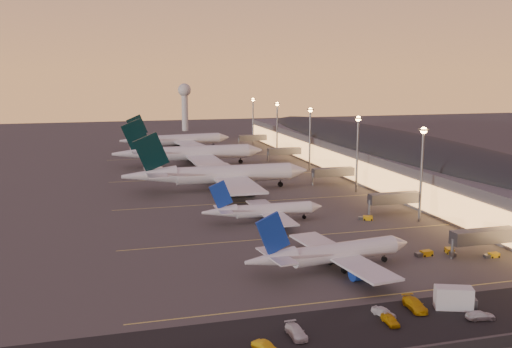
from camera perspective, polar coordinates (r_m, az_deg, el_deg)
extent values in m
plane|color=#474441|center=(147.76, 3.89, -5.70)|extent=(700.00, 700.00, 0.00)
cylinder|color=silver|center=(121.05, 8.91, -7.64)|extent=(23.93, 7.16, 4.02)
cone|color=silver|center=(128.58, 14.13, -6.76)|extent=(4.31, 4.49, 4.02)
cone|color=silver|center=(113.12, 1.44, -8.53)|extent=(11.10, 5.42, 4.02)
cube|color=silver|center=(120.69, 8.43, -8.03)|extent=(11.34, 34.45, 0.44)
cylinder|color=#15349C|center=(127.55, 6.95, -7.63)|extent=(5.69, 3.70, 3.01)
cylinder|color=#15349C|center=(115.62, 10.69, -9.63)|extent=(5.69, 3.70, 3.01)
cube|color=#15349C|center=(111.77, 1.70, -5.97)|extent=(7.38, 1.59, 8.72)
cube|color=silver|center=(113.45, 2.04, -8.16)|extent=(5.41, 12.58, 0.28)
cylinder|color=black|center=(127.24, 12.70, -8.20)|extent=(0.36, 0.36, 1.59)
cylinder|color=black|center=(127.31, 12.70, -8.30)|extent=(1.21, 0.85, 1.13)
cylinder|color=black|center=(123.26, 7.41, -8.64)|extent=(0.36, 0.36, 1.59)
cylinder|color=black|center=(123.33, 7.41, -8.74)|extent=(1.21, 0.85, 1.13)
cylinder|color=black|center=(118.73, 8.80, -9.42)|extent=(0.36, 0.36, 1.59)
cylinder|color=black|center=(118.81, 8.80, -9.53)|extent=(1.21, 0.85, 1.13)
cylinder|color=silver|center=(156.21, 1.80, -3.59)|extent=(21.06, 3.74, 3.58)
cone|color=silver|center=(160.23, 5.98, -3.28)|extent=(3.42, 3.61, 3.58)
cone|color=silver|center=(152.31, -3.69, -3.79)|extent=(9.52, 3.65, 3.58)
cube|color=silver|center=(156.07, 1.44, -3.83)|extent=(6.33, 30.20, 0.39)
cylinder|color=#15349C|center=(162.71, 0.98, -3.69)|extent=(4.77, 2.72, 2.69)
cylinder|color=#15349C|center=(150.46, 2.44, -4.85)|extent=(4.77, 2.72, 2.69)
cube|color=#15349C|center=(151.36, -3.54, -2.07)|extent=(6.56, 0.59, 7.77)
cube|color=silver|center=(152.42, -3.27, -3.57)|extent=(3.47, 10.88, 0.25)
cylinder|color=black|center=(159.64, 4.83, -4.24)|extent=(0.29, 0.29, 1.41)
cylinder|color=black|center=(159.69, 4.83, -4.31)|extent=(1.01, 0.63, 1.00)
cylinder|color=black|center=(158.66, 0.94, -4.29)|extent=(0.29, 0.29, 1.41)
cylinder|color=black|center=(158.71, 0.94, -4.37)|extent=(1.01, 0.63, 1.00)
cylinder|color=black|center=(154.02, 1.48, -4.74)|extent=(0.29, 0.29, 1.41)
cylinder|color=black|center=(154.08, 1.48, -4.82)|extent=(1.01, 0.63, 1.00)
cylinder|color=silver|center=(198.08, -2.20, 0.03)|extent=(40.20, 6.12, 6.08)
cone|color=silver|center=(204.54, 4.18, 0.34)|extent=(6.49, 6.08, 6.08)
cone|color=silver|center=(193.55, -10.64, -0.15)|extent=(18.16, 6.10, 6.08)
cube|color=silver|center=(197.84, -2.74, -0.30)|extent=(11.73, 58.76, 0.67)
cylinder|color=#54575C|center=(210.91, -3.16, -0.21)|extent=(9.08, 4.57, 4.56)
cylinder|color=#54575C|center=(186.18, -1.48, -1.60)|extent=(9.08, 4.57, 4.56)
cube|color=black|center=(192.39, -10.45, 2.16)|extent=(11.99, 0.92, 13.49)
cube|color=silver|center=(193.57, -10.00, 0.15)|extent=(6.50, 21.16, 0.43)
cylinder|color=black|center=(203.28, 2.45, -0.93)|extent=(0.49, 0.49, 2.43)
cylinder|color=black|center=(203.35, 2.45, -1.03)|extent=(1.70, 1.07, 1.70)
cylinder|color=black|center=(202.26, -3.36, -0.99)|extent=(0.49, 0.49, 2.43)
cylinder|color=black|center=(202.33, -3.36, -1.09)|extent=(1.70, 1.07, 1.70)
cylinder|color=black|center=(194.10, -2.83, -1.46)|extent=(0.49, 0.49, 2.43)
cylinder|color=black|center=(194.18, -2.83, -1.57)|extent=(1.70, 1.07, 1.70)
cylinder|color=silver|center=(250.51, -5.34, 2.15)|extent=(40.79, 6.85, 6.15)
cone|color=silver|center=(256.00, -0.14, 2.37)|extent=(6.67, 6.26, 6.15)
cone|color=silver|center=(246.56, -12.10, 2.02)|extent=(18.48, 6.47, 6.15)
cube|color=silver|center=(250.30, -5.78, 1.89)|extent=(12.83, 59.67, 0.68)
cylinder|color=#54575C|center=(263.57, -6.02, 1.85)|extent=(9.27, 4.77, 4.61)
cylinder|color=#54575C|center=(238.16, -4.88, 0.98)|extent=(9.27, 4.77, 4.61)
cube|color=black|center=(245.65, -11.95, 3.87)|extent=(12.15, 1.13, 13.66)
cube|color=silver|center=(246.60, -11.59, 2.26)|extent=(6.93, 21.52, 0.43)
cylinder|color=black|center=(254.90, -1.55, 1.35)|extent=(0.50, 0.50, 2.46)
cylinder|color=black|center=(254.96, -1.55, 1.27)|extent=(1.74, 1.11, 1.72)
cylinder|color=black|center=(254.74, -6.24, 1.29)|extent=(0.50, 0.50, 2.46)
cylinder|color=black|center=(254.79, -6.23, 1.21)|extent=(1.74, 1.11, 1.72)
cylinder|color=black|center=(246.36, -5.88, 1.00)|extent=(0.50, 0.50, 2.46)
cylinder|color=black|center=(246.42, -5.88, 0.91)|extent=(1.74, 1.11, 1.72)
cylinder|color=silver|center=(305.42, -7.03, 3.46)|extent=(36.97, 10.46, 5.53)
cone|color=silver|center=(311.94, -3.28, 3.66)|extent=(6.60, 6.28, 5.53)
cone|color=silver|center=(299.10, -11.93, 3.31)|extent=(17.11, 7.73, 5.53)
cube|color=silver|center=(305.05, -7.35, 3.26)|extent=(17.81, 54.39, 0.61)
cylinder|color=#54575C|center=(316.83, -7.72, 3.17)|extent=(8.74, 5.23, 4.15)
cylinder|color=#54575C|center=(294.41, -6.49, 2.67)|extent=(8.74, 5.23, 4.15)
cube|color=black|center=(298.52, -11.82, 4.68)|extent=(10.91, 2.31, 12.27)
cube|color=silver|center=(299.40, -11.55, 3.49)|extent=(8.47, 19.86, 0.39)
cylinder|color=black|center=(310.47, -4.29, 2.90)|extent=(0.50, 0.50, 2.21)
cylinder|color=black|center=(310.51, -4.29, 2.84)|extent=(1.67, 1.17, 1.55)
cylinder|color=black|center=(308.79, -7.74, 2.79)|extent=(0.50, 0.50, 2.21)
cylinder|color=black|center=(308.83, -7.74, 2.73)|extent=(1.67, 1.17, 1.55)
cylinder|color=black|center=(301.40, -7.35, 2.62)|extent=(0.50, 0.50, 2.21)
cylinder|color=black|center=(301.44, -7.35, 2.56)|extent=(1.67, 1.17, 1.55)
cube|color=#535359|center=(236.16, 12.37, 1.58)|extent=(40.00, 255.00, 12.00)
ellipsoid|color=black|center=(235.36, 12.43, 3.03)|extent=(39.00, 253.00, 10.92)
cube|color=#FFAC59|center=(227.68, 7.85, 1.16)|extent=(0.40, 244.80, 8.00)
cube|color=#54575C|center=(136.78, 21.88, -5.78)|extent=(16.00, 3.20, 3.00)
cylinder|color=slate|center=(132.83, 19.04, -7.10)|extent=(0.70, 0.70, 4.40)
cube|color=#54575C|center=(169.21, 13.73, -2.35)|extent=(16.00, 3.20, 3.00)
cylinder|color=slate|center=(166.04, 11.27, -3.31)|extent=(0.70, 0.70, 4.40)
cube|color=#54575C|center=(208.86, 7.76, 0.21)|extent=(16.00, 3.20, 3.00)
cylinder|color=slate|center=(206.30, 5.70, -0.53)|extent=(0.70, 0.70, 4.40)
cube|color=#54575C|center=(261.59, 2.88, 2.30)|extent=(16.00, 3.20, 3.00)
cylinder|color=slate|center=(259.54, 1.19, 1.73)|extent=(0.70, 0.70, 4.40)
cube|color=#54575C|center=(314.84, -0.31, 3.65)|extent=(16.00, 3.20, 3.00)
cylinder|color=slate|center=(313.14, -1.73, 3.19)|extent=(0.70, 0.70, 4.40)
cylinder|color=slate|center=(160.22, 16.20, -0.24)|extent=(0.70, 0.70, 25.00)
cube|color=slate|center=(158.50, 16.43, 4.28)|extent=(2.20, 2.20, 0.50)
sphere|color=#FFAB4E|center=(158.52, 16.42, 4.20)|extent=(1.80, 1.80, 1.80)
cylinder|color=slate|center=(194.92, 10.08, 1.81)|extent=(0.70, 0.70, 25.00)
cube|color=slate|center=(193.51, 10.20, 5.53)|extent=(2.20, 2.20, 0.50)
sphere|color=#FFAB4E|center=(193.53, 10.20, 5.47)|extent=(1.80, 1.80, 1.80)
cylinder|color=slate|center=(235.98, 5.41, 3.36)|extent=(0.70, 0.70, 25.00)
cube|color=slate|center=(234.82, 5.46, 6.44)|extent=(2.20, 2.20, 0.50)
sphere|color=#FFAB4E|center=(234.83, 5.46, 6.39)|extent=(1.80, 1.80, 1.80)
cylinder|color=slate|center=(278.26, 2.12, 4.44)|extent=(0.70, 0.70, 25.00)
cube|color=slate|center=(277.27, 2.14, 7.05)|extent=(2.20, 2.20, 0.50)
sphere|color=#FFAB4E|center=(277.28, 2.14, 7.01)|extent=(1.80, 1.80, 1.80)
cylinder|color=slate|center=(321.28, -0.29, 5.22)|extent=(0.70, 0.70, 25.00)
cube|color=slate|center=(320.42, -0.29, 7.48)|extent=(2.20, 2.20, 0.50)
sphere|color=#FFAB4E|center=(320.43, -0.29, 7.44)|extent=(1.80, 1.80, 1.80)
cylinder|color=silver|center=(399.14, -7.12, 6.19)|extent=(4.40, 4.40, 26.00)
sphere|color=silver|center=(398.39, -7.17, 8.34)|extent=(9.00, 9.00, 9.00)
cube|color=black|center=(99.76, 14.85, -14.06)|extent=(260.00, 16.00, 0.01)
cube|color=#D8C659|center=(108.58, 11.89, -11.88)|extent=(90.00, 0.36, 0.00)
cube|color=#D8C659|center=(143.23, 4.55, -6.22)|extent=(90.00, 0.36, 0.00)
cube|color=#D8C659|center=(180.12, 0.23, -2.76)|extent=(90.00, 0.36, 0.00)
cube|color=#D8C659|center=(222.90, -2.88, -0.26)|extent=(90.00, 0.36, 0.00)
cube|color=#D8C659|center=(276.14, -5.35, 1.74)|extent=(90.00, 0.36, 0.00)
cylinder|color=#2D2D30|center=(92.39, 20.99, -15.77)|extent=(0.12, 0.12, 2.00)
cube|color=#D49E0C|center=(133.58, 16.67, -7.59)|extent=(2.68, 1.79, 1.17)
cube|color=#54575C|center=(132.53, 15.99, -7.77)|extent=(1.60, 1.50, 0.85)
cylinder|color=black|center=(134.85, 16.79, -7.59)|extent=(0.48, 0.23, 0.47)
cylinder|color=black|center=(133.63, 17.20, -7.77)|extent=(0.48, 0.23, 0.47)
cylinder|color=black|center=(133.75, 16.12, -7.70)|extent=(0.48, 0.23, 0.47)
cylinder|color=black|center=(132.52, 16.53, -7.89)|extent=(0.48, 0.23, 0.47)
cube|color=#D49E0C|center=(137.59, 22.69, -7.48)|extent=(2.24, 1.41, 1.02)
cube|color=#54575C|center=(136.64, 22.12, -7.62)|extent=(1.31, 1.22, 0.74)
cylinder|color=black|center=(138.70, 22.78, -7.48)|extent=(0.41, 0.17, 0.41)
cylinder|color=black|center=(137.66, 23.13, -7.63)|extent=(0.41, 0.17, 0.41)
cylinder|color=black|center=(137.71, 22.22, -7.56)|extent=(0.41, 0.17, 0.41)
cylinder|color=black|center=(136.66, 22.57, -7.72)|extent=(0.41, 0.17, 0.41)
cube|color=#D49E0C|center=(160.91, 11.13, -4.33)|extent=(2.92, 2.39, 1.15)
cube|color=#54575C|center=(160.79, 10.46, -4.38)|extent=(1.87, 1.81, 0.84)
cylinder|color=black|center=(161.83, 11.44, -4.38)|extent=(0.50, 0.35, 0.46)
cylinder|color=black|center=(160.32, 11.48, -4.52)|extent=(0.50, 0.35, 0.46)
cylinder|color=black|center=(161.67, 10.77, -4.38)|extent=(0.50, 0.35, 0.46)
cylinder|color=black|center=(160.16, 10.81, -4.52)|extent=(0.50, 0.35, 0.46)
cube|color=silver|center=(106.24, 19.14, -11.62)|extent=(6.85, 4.84, 3.89)
cube|color=#54575C|center=(107.23, 20.57, -12.03)|extent=(2.83, 3.09, 2.06)
cube|color=#D49E0C|center=(136.95, 18.79, -7.28)|extent=(2.11, 2.78, 1.13)
cube|color=#54575C|center=(135.34, 19.05, -7.57)|extent=(1.66, 1.73, 0.82)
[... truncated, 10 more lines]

